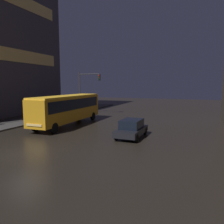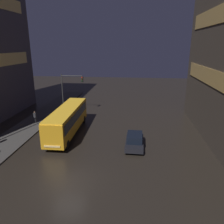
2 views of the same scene
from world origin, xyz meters
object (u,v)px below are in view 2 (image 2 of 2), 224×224
at_px(bus_near, 67,118).
at_px(car_taxi, 135,141).
at_px(pedestrian_mid, 35,116).
at_px(traffic_light_main, 69,87).

height_order(bus_near, car_taxi, bus_near).
xyz_separation_m(bus_near, pedestrian_mid, (-5.70, 3.05, -0.90)).
relative_size(car_taxi, traffic_light_main, 0.67).
bearing_deg(car_taxi, bus_near, -18.10).
bearing_deg(pedestrian_mid, car_taxi, -93.03).
bearing_deg(pedestrian_mid, bus_near, -98.13).
bearing_deg(traffic_light_main, car_taxi, -47.54).
bearing_deg(bus_near, car_taxi, 159.88).
height_order(car_taxi, pedestrian_mid, pedestrian_mid).
height_order(bus_near, traffic_light_main, traffic_light_main).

